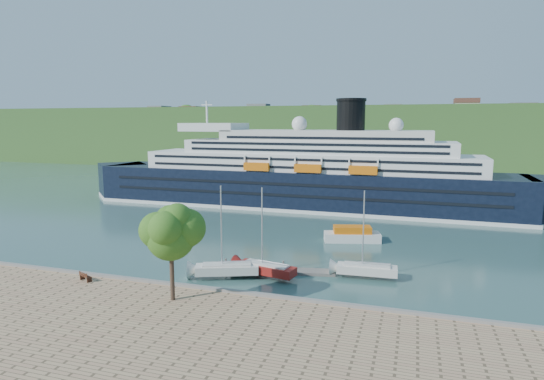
{
  "coord_description": "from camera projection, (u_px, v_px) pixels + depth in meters",
  "views": [
    {
      "loc": [
        19.05,
        -41.23,
        18.31
      ],
      "look_at": [
        -3.54,
        30.0,
        7.02
      ],
      "focal_mm": 30.0,
      "sensor_mm": 36.0,
      "label": 1
    }
  ],
  "objects": [
    {
      "name": "sailboat_white_far",
      "position": [
        368.0,
        237.0,
        52.91
      ],
      "size": [
        7.83,
        2.63,
        9.96
      ],
      "primitive_type": null,
      "rotation": [
        0.0,
        0.0,
        0.06
      ],
      "color": "silver",
      "rests_on": "ground"
    },
    {
      "name": "park_bench",
      "position": [
        86.0,
        276.0,
        49.76
      ],
      "size": [
        1.85,
        1.27,
        1.1
      ],
      "primitive_type": null,
      "rotation": [
        0.0,
        0.0,
        -0.36
      ],
      "color": "#4F2716",
      "rests_on": "promenade"
    },
    {
      "name": "promenade_tree",
      "position": [
        171.0,
        248.0,
        43.75
      ],
      "size": [
        6.31,
        6.31,
        10.45
      ],
      "primitive_type": null,
      "color": "#285A17",
      "rests_on": "promenade"
    },
    {
      "name": "sailboat_red",
      "position": [
        266.0,
        235.0,
        53.09
      ],
      "size": [
        8.22,
        3.75,
        10.26
      ],
      "primitive_type": null,
      "rotation": [
        0.0,
        0.0,
        -0.2
      ],
      "color": "maroon",
      "rests_on": "ground"
    },
    {
      "name": "tender_launch",
      "position": [
        352.0,
        234.0,
        69.89
      ],
      "size": [
        9.08,
        5.05,
        2.38
      ],
      "primitive_type": null,
      "rotation": [
        0.0,
        0.0,
        0.26
      ],
      "color": "orange",
      "rests_on": "ground"
    },
    {
      "name": "sailboat_white_near",
      "position": [
        226.0,
        235.0,
        52.86
      ],
      "size": [
        8.42,
        5.06,
        10.53
      ],
      "primitive_type": null,
      "rotation": [
        0.0,
        0.0,
        0.37
      ],
      "color": "silver",
      "rests_on": "ground"
    },
    {
      "name": "floating_pontoon",
      "position": [
        269.0,
        270.0,
        55.92
      ],
      "size": [
        16.35,
        4.83,
        0.36
      ],
      "primitive_type": null,
      "rotation": [
        0.0,
        0.0,
        0.18
      ],
      "color": "slate",
      "rests_on": "ground"
    },
    {
      "name": "cruise_ship",
      "position": [
        299.0,
        154.0,
        96.7
      ],
      "size": [
        102.59,
        16.29,
        23.0
      ],
      "primitive_type": null,
      "rotation": [
        0.0,
        0.0,
        -0.01
      ],
      "color": "black",
      "rests_on": "ground"
    },
    {
      "name": "ground",
      "position": [
        217.0,
        299.0,
        47.29
      ],
      "size": [
        400.0,
        400.0,
        0.0
      ],
      "primitive_type": "plane",
      "color": "#2B4C48",
      "rests_on": "ground"
    },
    {
      "name": "far_hillside",
      "position": [
        367.0,
        137.0,
        182.16
      ],
      "size": [
        400.0,
        50.0,
        24.0
      ],
      "primitive_type": "cube",
      "color": "#305221",
      "rests_on": "ground"
    },
    {
      "name": "quay_coping",
      "position": [
        216.0,
        289.0,
        46.93
      ],
      "size": [
        220.0,
        0.5,
        0.3
      ],
      "primitive_type": "cube",
      "color": "slate",
      "rests_on": "promenade"
    }
  ]
}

